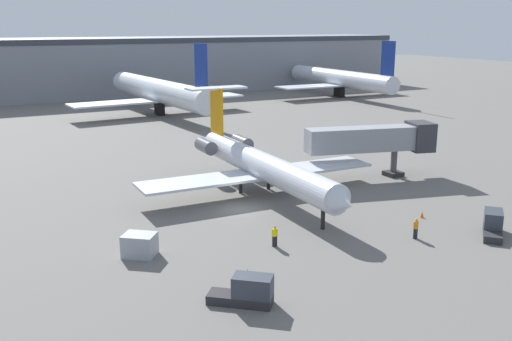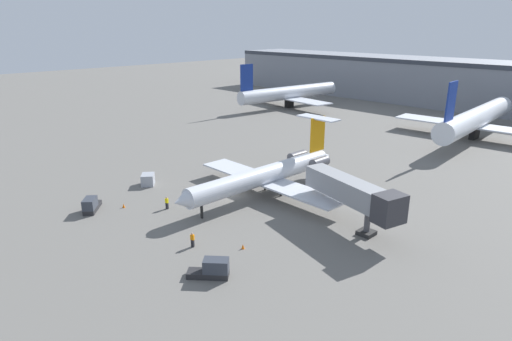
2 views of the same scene
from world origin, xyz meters
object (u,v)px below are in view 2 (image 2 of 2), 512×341
at_px(ground_crew_marshaller, 192,240).
at_px(cargo_container_uld, 148,180).
at_px(jet_bridge, 357,194).
at_px(traffic_cone_mid, 243,246).
at_px(baggage_tug_lead, 212,269).
at_px(baggage_tug_trailing, 91,205).
at_px(parked_airliner_west_end, 289,93).
at_px(regional_jet, 268,174).
at_px(ground_crew_loader, 167,203).
at_px(parked_airliner_west_mid, 477,118).
at_px(traffic_cone_near, 124,206).

bearing_deg(ground_crew_marshaller, cargo_container_uld, 161.74).
distance_m(jet_bridge, traffic_cone_mid, 14.64).
bearing_deg(baggage_tug_lead, ground_crew_marshaller, 160.46).
distance_m(baggage_tug_lead, cargo_container_uld, 28.27).
relative_size(jet_bridge, baggage_tug_trailing, 3.72).
bearing_deg(parked_airliner_west_end, ground_crew_marshaller, -54.98).
bearing_deg(parked_airliner_west_end, baggage_tug_lead, -52.60).
bearing_deg(ground_crew_marshaller, traffic_cone_mid, 41.33).
distance_m(regional_jet, traffic_cone_mid, 16.46).
bearing_deg(ground_crew_marshaller, baggage_tug_lead, -19.54).
bearing_deg(ground_crew_marshaller, ground_crew_loader, 160.74).
distance_m(jet_bridge, parked_airliner_west_mid, 55.10).
bearing_deg(traffic_cone_mid, jet_bridge, 67.12).
bearing_deg(traffic_cone_mid, regional_jet, 124.98).
distance_m(regional_jet, jet_bridge, 14.81).
bearing_deg(regional_jet, cargo_container_uld, -146.72).
height_order(traffic_cone_near, traffic_cone_mid, same).
height_order(baggage_tug_trailing, traffic_cone_mid, baggage_tug_trailing).
xyz_separation_m(jet_bridge, ground_crew_marshaller, (-9.60, -16.60, -3.46)).
distance_m(jet_bridge, ground_crew_loader, 24.35).
xyz_separation_m(cargo_container_uld, parked_airliner_west_mid, (23.23, 64.47, 3.58)).
distance_m(regional_jet, ground_crew_loader, 14.48).
height_order(ground_crew_loader, traffic_cone_mid, ground_crew_loader).
bearing_deg(parked_airliner_west_mid, parked_airliner_west_end, -179.60).
height_order(baggage_tug_lead, parked_airliner_west_mid, parked_airliner_west_mid).
relative_size(regional_jet, ground_crew_marshaller, 17.40).
xyz_separation_m(traffic_cone_near, parked_airliner_west_mid, (17.81, 71.41, 4.15)).
relative_size(regional_jet, parked_airliner_west_end, 0.84).
distance_m(ground_crew_marshaller, traffic_cone_near, 15.17).
bearing_deg(baggage_tug_lead, regional_jet, 120.78).
relative_size(jet_bridge, parked_airliner_west_end, 0.42).
height_order(ground_crew_marshaller, traffic_cone_near, ground_crew_marshaller).
relative_size(jet_bridge, baggage_tug_lead, 3.78).
bearing_deg(traffic_cone_mid, ground_crew_marshaller, -138.67).
distance_m(regional_jet, cargo_container_uld, 18.59).
distance_m(cargo_container_uld, parked_airliner_west_mid, 68.62).
xyz_separation_m(regional_jet, traffic_cone_mid, (9.29, -13.28, -2.88)).
bearing_deg(cargo_container_uld, ground_crew_marshaller, -18.26).
relative_size(cargo_container_uld, traffic_cone_mid, 5.34).
bearing_deg(parked_airliner_west_end, parked_airliner_west_mid, 0.40).
xyz_separation_m(ground_crew_marshaller, ground_crew_loader, (-10.81, 3.78, 0.00)).
relative_size(jet_bridge, traffic_cone_mid, 26.82).
bearing_deg(cargo_container_uld, baggage_tug_trailing, -71.13).
distance_m(regional_jet, baggage_tug_lead, 22.38).
xyz_separation_m(ground_crew_loader, cargo_container_uld, (-9.77, 3.01, -0.01)).
relative_size(cargo_container_uld, traffic_cone_near, 5.34).
bearing_deg(jet_bridge, cargo_container_uld, -161.99).
distance_m(ground_crew_marshaller, baggage_tug_trailing, 17.39).
distance_m(ground_crew_marshaller, ground_crew_loader, 11.45).
height_order(regional_jet, traffic_cone_near, regional_jet).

